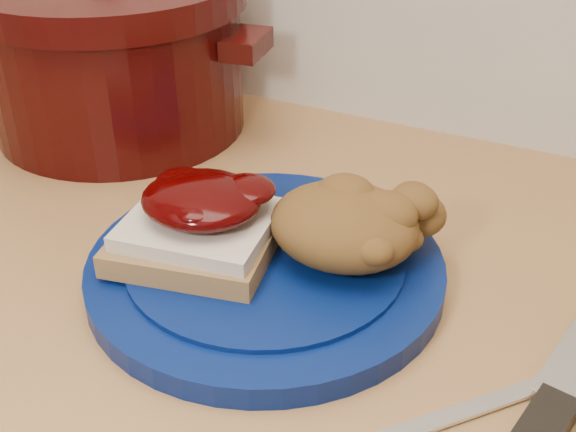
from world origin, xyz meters
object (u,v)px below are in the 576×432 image
at_px(plate, 266,268).
at_px(pepper_grinder, 142,50).
at_px(chef_knife, 548,421).
at_px(butter_knife, 459,413).
at_px(dutch_oven, 115,53).

relative_size(plate, pepper_grinder, 2.09).
relative_size(chef_knife, butter_knife, 2.27).
xyz_separation_m(plate, butter_knife, (0.18, -0.08, -0.01)).
height_order(chef_knife, butter_knife, chef_knife).
bearing_deg(chef_knife, pepper_grinder, 70.84).
bearing_deg(pepper_grinder, chef_knife, -31.08).
bearing_deg(plate, pepper_grinder, 139.54).
distance_m(chef_knife, butter_knife, 0.05).
distance_m(dutch_oven, pepper_grinder, 0.06).
height_order(chef_knife, dutch_oven, dutch_oven).
height_order(butter_knife, pepper_grinder, pepper_grinder).
xyz_separation_m(dutch_oven, pepper_grinder, (-0.01, 0.06, -0.02)).
bearing_deg(dutch_oven, pepper_grinder, 99.06).
bearing_deg(butter_knife, pepper_grinder, 96.55).
xyz_separation_m(chef_knife, butter_knife, (-0.05, -0.01, -0.01)).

